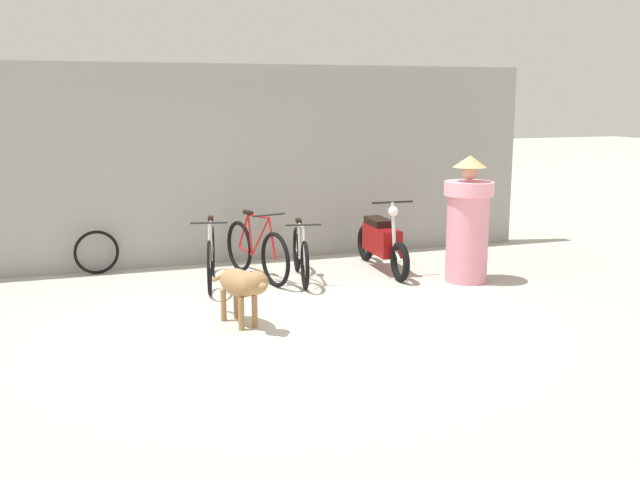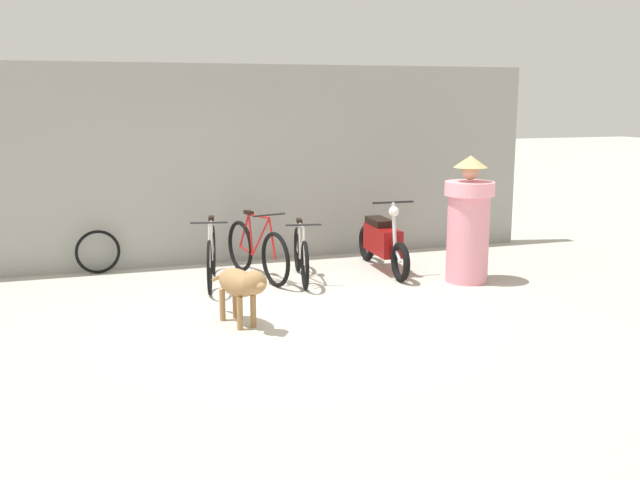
# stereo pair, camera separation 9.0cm
# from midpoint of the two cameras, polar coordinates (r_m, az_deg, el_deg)

# --- Properties ---
(ground_plane) EXTENTS (60.00, 60.00, 0.00)m
(ground_plane) POSITION_cam_midpoint_polar(r_m,az_deg,el_deg) (8.47, -1.89, -5.66)
(ground_plane) COLOR #B7B2A5
(shop_wall_back) EXTENTS (9.40, 0.20, 2.87)m
(shop_wall_back) POSITION_cam_midpoint_polar(r_m,az_deg,el_deg) (11.05, -6.41, 5.75)
(shop_wall_back) COLOR gray
(shop_wall_back) RESTS_ON ground
(bicycle_0) EXTENTS (0.53, 1.72, 0.89)m
(bicycle_0) POSITION_cam_midpoint_polar(r_m,az_deg,el_deg) (9.81, -8.01, -1.23)
(bicycle_0) COLOR black
(bicycle_0) RESTS_ON ground
(bicycle_1) EXTENTS (0.54, 1.71, 0.93)m
(bicycle_1) POSITION_cam_midpoint_polar(r_m,az_deg,el_deg) (10.04, -4.57, -0.85)
(bicycle_1) COLOR black
(bicycle_1) RESTS_ON ground
(bicycle_2) EXTENTS (0.49, 1.61, 0.81)m
(bicycle_2) POSITION_cam_midpoint_polar(r_m,az_deg,el_deg) (9.96, -1.20, -1.16)
(bicycle_2) COLOR black
(bicycle_2) RESTS_ON ground
(motorcycle) EXTENTS (0.58, 1.89, 1.03)m
(motorcycle) POSITION_cam_midpoint_polar(r_m,az_deg,el_deg) (10.50, 5.04, -0.14)
(motorcycle) COLOR black
(motorcycle) RESTS_ON ground
(stray_dog) EXTENTS (0.49, 1.12, 0.66)m
(stray_dog) POSITION_cam_midpoint_polar(r_m,az_deg,el_deg) (7.97, -5.74, -3.39)
(stray_dog) COLOR #997247
(stray_dog) RESTS_ON ground
(person_in_robes) EXTENTS (0.91, 0.91, 1.67)m
(person_in_robes) POSITION_cam_midpoint_polar(r_m,az_deg,el_deg) (9.96, 11.50, 1.45)
(person_in_robes) COLOR pink
(person_in_robes) RESTS_ON ground
(spare_tire_left) EXTENTS (0.61, 0.09, 0.61)m
(spare_tire_left) POSITION_cam_midpoint_polar(r_m,az_deg,el_deg) (10.74, -16.34, -0.88)
(spare_tire_left) COLOR black
(spare_tire_left) RESTS_ON ground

